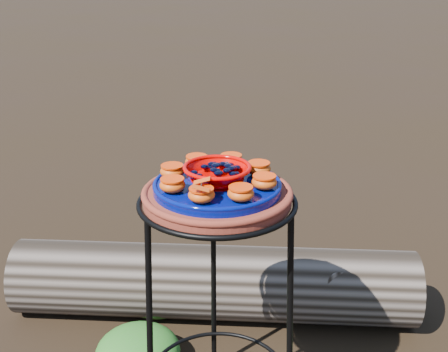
{
  "coord_description": "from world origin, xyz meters",
  "views": [
    {
      "loc": [
        -0.08,
        -1.28,
        1.27
      ],
      "look_at": [
        0.02,
        0.0,
        0.77
      ],
      "focal_mm": 45.0,
      "sensor_mm": 36.0,
      "label": 1
    }
  ],
  "objects": [
    {
      "name": "foliage_back",
      "position": [
        -0.19,
        0.58,
        0.07
      ],
      "size": [
        0.28,
        0.28,
        0.14
      ],
      "primitive_type": "ellipsoid",
      "color": "#2A5A20",
      "rests_on": "ground"
    },
    {
      "name": "foliage_left",
      "position": [
        -0.25,
        0.23,
        0.07
      ],
      "size": [
        0.28,
        0.28,
        0.14
      ],
      "primitive_type": "ellipsoid",
      "color": "#2A5A20",
      "rests_on": "ground"
    },
    {
      "name": "orange_half_4",
      "position": [
        0.04,
        0.11,
        0.77
      ],
      "size": [
        0.06,
        0.06,
        0.03
      ],
      "primitive_type": "ellipsoid",
      "color": "#AC3902",
      "rests_on": "cobalt_plate"
    },
    {
      "name": "orange_half_1",
      "position": [
        0.05,
        -0.11,
        0.77
      ],
      "size": [
        0.06,
        0.06,
        0.03
      ],
      "primitive_type": "ellipsoid",
      "color": "#AC3902",
      "rests_on": "cobalt_plate"
    },
    {
      "name": "butterfly",
      "position": [
        -0.04,
        -0.11,
        0.79
      ],
      "size": [
        0.09,
        0.06,
        0.01
      ],
      "primitive_type": null,
      "rotation": [
        0.0,
        0.0,
        -0.09
      ],
      "color": "#DB440C",
      "rests_on": "orange_half_0"
    },
    {
      "name": "cobalt_plate",
      "position": [
        0.0,
        0.0,
        0.74
      ],
      "size": [
        0.32,
        0.32,
        0.02
      ],
      "primitive_type": "cylinder",
      "color": "#000E3E",
      "rests_on": "terracotta_saucer"
    },
    {
      "name": "terracotta_saucer",
      "position": [
        0.0,
        0.0,
        0.72
      ],
      "size": [
        0.37,
        0.37,
        0.03
      ],
      "primitive_type": "cylinder",
      "color": "#5C2113",
      "rests_on": "plant_stand"
    },
    {
      "name": "red_bowl",
      "position": [
        0.0,
        0.0,
        0.77
      ],
      "size": [
        0.16,
        0.16,
        0.04
      ],
      "primitive_type": null,
      "color": "#CA0200",
      "rests_on": "cobalt_plate"
    },
    {
      "name": "orange_half_3",
      "position": [
        0.11,
        0.05,
        0.77
      ],
      "size": [
        0.06,
        0.06,
        0.03
      ],
      "primitive_type": "ellipsoid",
      "color": "#AC3902",
      "rests_on": "cobalt_plate"
    },
    {
      "name": "orange_half_7",
      "position": [
        -0.11,
        -0.05,
        0.77
      ],
      "size": [
        0.06,
        0.06,
        0.03
      ],
      "primitive_type": "ellipsoid",
      "color": "#AC3902",
      "rests_on": "cobalt_plate"
    },
    {
      "name": "glass_gems",
      "position": [
        0.0,
        0.0,
        0.81
      ],
      "size": [
        0.12,
        0.12,
        0.02
      ],
      "primitive_type": null,
      "color": "black",
      "rests_on": "red_bowl"
    },
    {
      "name": "orange_half_0",
      "position": [
        -0.04,
        -0.11,
        0.77
      ],
      "size": [
        0.06,
        0.06,
        0.03
      ],
      "primitive_type": "ellipsoid",
      "color": "#AC3902",
      "rests_on": "cobalt_plate"
    },
    {
      "name": "orange_half_5",
      "position": [
        -0.05,
        0.11,
        0.77
      ],
      "size": [
        0.06,
        0.06,
        0.03
      ],
      "primitive_type": "ellipsoid",
      "color": "#AC3902",
      "rests_on": "cobalt_plate"
    },
    {
      "name": "orange_half_2",
      "position": [
        0.11,
        -0.04,
        0.77
      ],
      "size": [
        0.06,
        0.06,
        0.03
      ],
      "primitive_type": "ellipsoid",
      "color": "#AC3902",
      "rests_on": "cobalt_plate"
    },
    {
      "name": "plant_stand",
      "position": [
        0.0,
        0.0,
        0.35
      ],
      "size": [
        0.44,
        0.44,
        0.7
      ],
      "primitive_type": null,
      "color": "black",
      "rests_on": "ground"
    },
    {
      "name": "driftwood_log",
      "position": [
        0.02,
        0.52,
        0.14
      ],
      "size": [
        1.52,
        0.59,
        0.28
      ],
      "primitive_type": null,
      "rotation": [
        0.0,
        0.0,
        -0.14
      ],
      "color": "black",
      "rests_on": "ground"
    },
    {
      "name": "orange_half_6",
      "position": [
        -0.11,
        0.04,
        0.77
      ],
      "size": [
        0.06,
        0.06,
        0.03
      ],
      "primitive_type": "ellipsoid",
      "color": "#AC3902",
      "rests_on": "cobalt_plate"
    }
  ]
}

